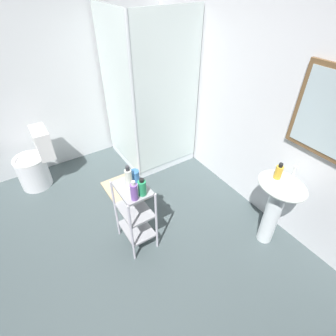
# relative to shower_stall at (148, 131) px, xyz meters

# --- Properties ---
(ground_plane) EXTENTS (4.20, 4.20, 0.02)m
(ground_plane) POSITION_rel_shower_stall_xyz_m (1.20, -1.23, -0.47)
(ground_plane) COLOR #424F50
(wall_back) EXTENTS (4.20, 0.14, 2.50)m
(wall_back) POSITION_rel_shower_stall_xyz_m (1.21, 0.62, 0.79)
(wall_back) COLOR silver
(wall_back) RESTS_ON ground_plane
(wall_left) EXTENTS (0.10, 4.20, 2.50)m
(wall_left) POSITION_rel_shower_stall_xyz_m (-0.65, -1.23, 0.79)
(wall_left) COLOR silver
(wall_left) RESTS_ON ground_plane
(shower_stall) EXTENTS (0.92, 0.92, 2.00)m
(shower_stall) POSITION_rel_shower_stall_xyz_m (0.00, 0.00, 0.00)
(shower_stall) COLOR white
(shower_stall) RESTS_ON ground_plane
(pedestal_sink) EXTENTS (0.46, 0.37, 0.81)m
(pedestal_sink) POSITION_rel_shower_stall_xyz_m (1.93, 0.29, 0.12)
(pedestal_sink) COLOR white
(pedestal_sink) RESTS_ON ground_plane
(sink_faucet) EXTENTS (0.03, 0.03, 0.10)m
(sink_faucet) POSITION_rel_shower_stall_xyz_m (1.93, 0.41, 0.40)
(sink_faucet) COLOR silver
(sink_faucet) RESTS_ON pedestal_sink
(toilet) EXTENTS (0.37, 0.49, 0.76)m
(toilet) POSITION_rel_shower_stall_xyz_m (-0.28, -1.49, -0.15)
(toilet) COLOR white
(toilet) RESTS_ON ground_plane
(storage_cart) EXTENTS (0.38, 0.28, 0.74)m
(storage_cart) POSITION_rel_shower_stall_xyz_m (1.23, -0.84, -0.03)
(storage_cart) COLOR silver
(storage_cart) RESTS_ON ground_plane
(hand_soap_bottle) EXTENTS (0.06, 0.06, 0.16)m
(hand_soap_bottle) POSITION_rel_shower_stall_xyz_m (1.88, 0.26, 0.41)
(hand_soap_bottle) COLOR gold
(hand_soap_bottle) RESTS_ON pedestal_sink
(lotion_bottle_white) EXTENTS (0.06, 0.06, 0.22)m
(lotion_bottle_white) POSITION_rel_shower_stall_xyz_m (1.19, -0.86, 0.37)
(lotion_bottle_white) COLOR white
(lotion_bottle_white) RESTS_ON storage_cart
(conditioner_bottle_purple) EXTENTS (0.06, 0.06, 0.19)m
(conditioner_bottle_purple) POSITION_rel_shower_stall_xyz_m (1.36, -0.89, 0.36)
(conditioner_bottle_purple) COLOR #7D53AC
(conditioner_bottle_purple) RESTS_ON storage_cart
(body_wash_bottle_green) EXTENTS (0.07, 0.07, 0.17)m
(body_wash_bottle_green) POSITION_rel_shower_stall_xyz_m (1.35, -0.81, 0.35)
(body_wash_bottle_green) COLOR #289B5F
(body_wash_bottle_green) RESTS_ON storage_cart
(rinse_cup) EXTENTS (0.08, 0.08, 0.11)m
(rinse_cup) POSITION_rel_shower_stall_xyz_m (1.15, -0.78, 0.33)
(rinse_cup) COLOR #3870B2
(rinse_cup) RESTS_ON storage_cart
(bath_mat) EXTENTS (0.60, 0.40, 0.02)m
(bath_mat) POSITION_rel_shower_stall_xyz_m (0.45, -0.64, -0.45)
(bath_mat) COLOR tan
(bath_mat) RESTS_ON ground_plane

